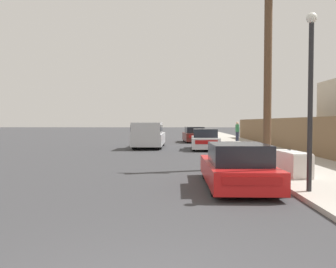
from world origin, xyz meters
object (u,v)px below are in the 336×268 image
car_parked_far (194,135)px  street_lamp (311,88)px  pedestrian (237,131)px  discarded_fridge (291,163)px  utility_pole (268,65)px  parked_sports_car_red (236,167)px  pickup_truck (149,135)px  car_parked_mid (205,140)px

car_parked_far → street_lamp: bearing=-89.3°
street_lamp → pedestrian: bearing=84.6°
discarded_fridge → street_lamp: bearing=-104.7°
discarded_fridge → pedestrian: (1.65, 19.03, 0.52)m
utility_pole → car_parked_far: bearing=97.4°
parked_sports_car_red → pickup_truck: size_ratio=0.74×
car_parked_far → pedestrian: size_ratio=2.47×
car_parked_far → pickup_truck: (-3.53, -6.86, 0.26)m
discarded_fridge → car_parked_mid: car_parked_mid is taller
car_parked_mid → car_parked_far: bearing=94.4°
car_parked_mid → pickup_truck: size_ratio=0.75×
pickup_truck → utility_pole: bearing=120.5°
pedestrian → discarded_fridge: bearing=-94.9°
parked_sports_car_red → pedestrian: pedestrian is taller
utility_pole → pickup_truck: bearing=120.2°
utility_pole → street_lamp: (-0.31, -5.07, -1.41)m
discarded_fridge → car_parked_far: 19.33m
car_parked_mid → car_parked_far: (-0.35, 8.01, 0.00)m
car_parked_far → discarded_fridge: bearing=-87.5°
parked_sports_car_red → street_lamp: bearing=-33.9°
car_parked_far → street_lamp: 21.88m
car_parked_far → car_parked_mid: bearing=-91.7°
discarded_fridge → car_parked_far: (-2.25, 19.20, 0.15)m
car_parked_mid → utility_pole: bearing=-76.2°
pickup_truck → car_parked_mid: bearing=163.8°
street_lamp → parked_sports_car_red: bearing=146.4°
pedestrian → parked_sports_car_red: bearing=-100.1°
parked_sports_car_red → discarded_fridge: bearing=35.2°
car_parked_mid → street_lamp: (1.50, -13.70, 2.04)m
car_parked_far → pickup_truck: 7.72m
parked_sports_car_red → pedestrian: 20.80m
pickup_truck → pedestrian: (7.42, 6.69, 0.11)m
car_parked_mid → car_parked_far: car_parked_far is taller
discarded_fridge → parked_sports_car_red: (-2.02, -1.44, 0.07)m
parked_sports_car_red → pedestrian: bearing=79.5°
car_parked_far → parked_sports_car_red: bearing=-93.5°
parked_sports_car_red → street_lamp: (1.61, -1.07, 2.12)m
utility_pole → car_parked_mid: bearing=101.8°
car_parked_mid → car_parked_far: 8.01m
discarded_fridge → car_parked_mid: 11.35m
pickup_truck → parked_sports_car_red: bearing=105.6°
parked_sports_car_red → utility_pole: utility_pole is taller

